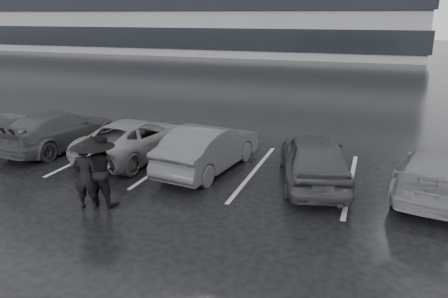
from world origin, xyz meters
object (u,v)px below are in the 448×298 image
object	(u,v)px
car_main	(314,158)
car_west_b	(136,138)
pedestrian_left	(86,176)
car_west_a	(209,148)
car_west_c	(60,130)
pedestrian_right	(101,170)
car_east	(435,173)

from	to	relation	value
car_main	car_west_b	size ratio (longest dim) A/B	0.93
car_west_b	pedestrian_left	size ratio (longest dim) A/B	2.76
car_main	car_west_a	distance (m)	3.13
car_main	car_west_b	distance (m)	5.87
car_west_c	pedestrian_right	world-z (taller)	pedestrian_right
car_east	car_west_c	bearing A→B (deg)	9.48
car_west_a	pedestrian_right	distance (m)	3.57
car_west_b	car_east	size ratio (longest dim) A/B	1.07
car_main	car_west_c	xyz separation A→B (m)	(-8.84, 0.43, -0.05)
car_east	pedestrian_left	world-z (taller)	pedestrian_left
car_west_c	pedestrian_left	bearing A→B (deg)	142.44
car_west_b	pedestrian_left	world-z (taller)	pedestrian_left
car_main	pedestrian_right	distance (m)	5.64
car_west_a	pedestrian_left	distance (m)	3.96
car_west_a	pedestrian_left	bearing A→B (deg)	71.28
car_main	pedestrian_left	xyz separation A→B (m)	(-4.90, -3.47, 0.10)
pedestrian_left	car_west_b	bearing A→B (deg)	-94.84
car_main	car_west_b	world-z (taller)	car_main
car_east	pedestrian_left	size ratio (longest dim) A/B	2.57
car_east	car_main	bearing A→B (deg)	13.94
pedestrian_right	car_east	bearing A→B (deg)	-152.72
car_west_a	car_east	xyz separation A→B (m)	(6.19, 0.11, -0.08)
pedestrian_left	pedestrian_right	xyz separation A→B (m)	(0.21, 0.33, 0.06)
car_west_c	car_west_a	bearing A→B (deg)	-176.45
car_west_a	pedestrian_right	size ratio (longest dim) A/B	2.38
car_west_b	pedestrian_left	distance (m)	4.04
pedestrian_left	pedestrian_right	distance (m)	0.39
car_west_b	car_east	xyz separation A→B (m)	(8.92, -0.27, -0.02)
car_west_b	pedestrian_right	size ratio (longest dim) A/B	2.56
car_main	pedestrian_right	xyz separation A→B (m)	(-4.68, -3.14, 0.17)
car_main	pedestrian_left	world-z (taller)	pedestrian_left
car_west_a	car_west_b	size ratio (longest dim) A/B	0.93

